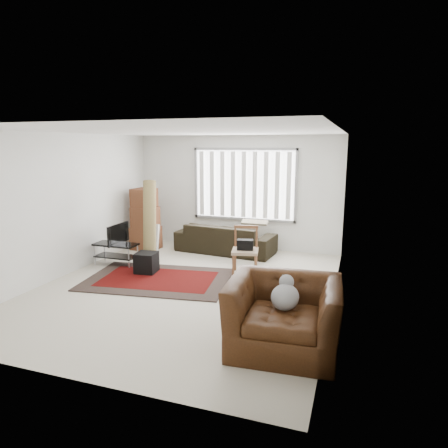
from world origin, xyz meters
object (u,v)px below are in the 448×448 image
object	(u,v)px
moving_boxes	(145,221)
side_chair	(245,248)
armchair	(284,310)
tv_stand	(116,249)
sofa	(225,234)

from	to	relation	value
moving_boxes	side_chair	distance (m)	2.98
moving_boxes	armchair	xyz separation A→B (m)	(4.03, -3.70, -0.18)
tv_stand	armchair	distance (m)	4.62
tv_stand	side_chair	xyz separation A→B (m)	(2.73, 0.28, 0.18)
side_chair	armchair	size ratio (longest dim) A/B	0.65
side_chair	armchair	world-z (taller)	armchair
tv_stand	armchair	xyz separation A→B (m)	(3.97, -2.36, 0.17)
moving_boxes	sofa	size ratio (longest dim) A/B	0.64
sofa	armchair	xyz separation A→B (m)	(2.12, -4.04, 0.06)
side_chair	armchair	xyz separation A→B (m)	(1.24, -2.65, -0.01)
sofa	side_chair	size ratio (longest dim) A/B	2.47
sofa	side_chair	world-z (taller)	side_chair
sofa	side_chair	bearing A→B (deg)	127.82
side_chair	moving_boxes	bearing A→B (deg)	147.23
moving_boxes	sofa	world-z (taller)	moving_boxes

